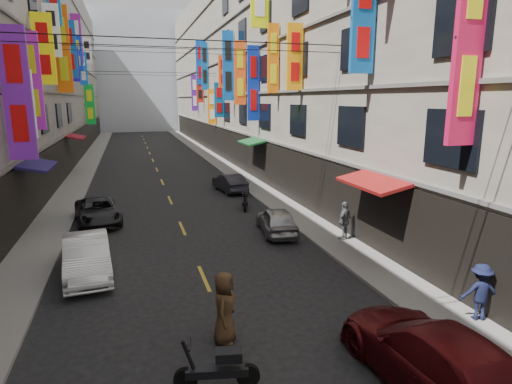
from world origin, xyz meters
TOP-DOWN VIEW (x-y plane):
  - sidewalk_left at (-6.00, 42.00)m, footprint 2.00×90.00m
  - sidewalk_right at (6.00, 42.00)m, footprint 2.00×90.00m
  - building_row_right at (11.99, 42.00)m, footprint 10.14×90.00m
  - haze_block at (0.00, 92.00)m, footprint 18.00×8.00m
  - shop_signage at (-0.01, 34.83)m, footprint 14.00×55.00m
  - street_awnings at (-1.26, 26.00)m, footprint 13.99×35.20m
  - overhead_cables at (0.00, 30.00)m, footprint 14.00×38.04m
  - lane_markings at (0.00, 39.00)m, footprint 0.12×80.20m
  - scooter_crossing at (-0.66, 12.33)m, footprint 1.79×0.63m
  - scooter_far_right at (3.80, 26.77)m, footprint 0.72×1.77m
  - car_left_mid at (-3.78, 19.41)m, footprint 1.87×4.28m
  - car_left_far at (-3.83, 26.07)m, footprint 2.56×4.48m
  - car_right_near at (3.60, 10.98)m, footprint 2.25×5.17m
  - car_right_mid at (4.00, 22.02)m, footprint 1.83×3.68m
  - car_right_far at (4.00, 31.37)m, footprint 1.75×3.76m
  - pedestrian_rnear at (6.60, 12.98)m, footprint 1.12×0.81m
  - pedestrian_rfar at (6.38, 20.13)m, footprint 1.09×0.99m
  - pedestrian_crossing at (-0.15, 14.02)m, footprint 0.92×1.06m

SIDE VIEW (x-z plane):
  - lane_markings at x=0.00m, z-range 0.00..0.01m
  - sidewalk_left at x=-6.00m, z-range 0.00..0.12m
  - sidewalk_right at x=6.00m, z-range 0.00..0.12m
  - scooter_crossing at x=-0.66m, z-range -0.13..1.01m
  - scooter_far_right at x=3.80m, z-range -0.13..1.01m
  - car_left_far at x=-3.83m, z-range 0.00..1.18m
  - car_right_far at x=4.00m, z-range 0.00..1.19m
  - car_right_mid at x=4.00m, z-range 0.00..1.20m
  - car_left_mid at x=-3.78m, z-range 0.00..1.37m
  - car_right_near at x=3.60m, z-range 0.00..1.48m
  - pedestrian_rnear at x=6.60m, z-range 0.12..1.68m
  - pedestrian_crossing at x=-0.15m, z-range 0.00..1.83m
  - pedestrian_rfar at x=6.38m, z-range 0.12..1.74m
  - street_awnings at x=-1.26m, z-range 2.80..3.20m
  - overhead_cables at x=0.00m, z-range 8.18..9.42m
  - shop_signage at x=-0.01m, z-range 2.74..15.54m
  - building_row_right at x=11.99m, z-range -0.01..18.99m
  - haze_block at x=0.00m, z-range 0.00..22.00m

